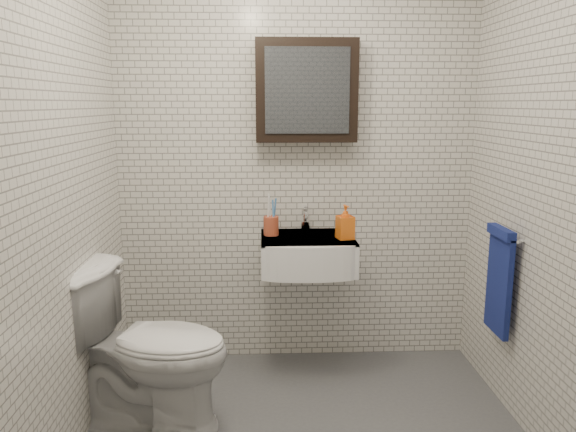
{
  "coord_description": "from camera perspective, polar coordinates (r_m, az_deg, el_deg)",
  "views": [
    {
      "loc": [
        -0.21,
        -2.46,
        1.63
      ],
      "look_at": [
        -0.08,
        0.45,
        1.04
      ],
      "focal_mm": 35.0,
      "sensor_mm": 36.0,
      "label": 1
    }
  ],
  "objects": [
    {
      "name": "room_shell",
      "position": [
        2.47,
        2.33,
        7.63
      ],
      "size": [
        2.22,
        2.02,
        2.51
      ],
      "color": "silver",
      "rests_on": "ground"
    },
    {
      "name": "washbasin",
      "position": [
        3.32,
        2.03,
        -3.85
      ],
      "size": [
        0.55,
        0.5,
        0.2
      ],
      "color": "white",
      "rests_on": "room_shell"
    },
    {
      "name": "faucet",
      "position": [
        3.47,
        1.79,
        -0.43
      ],
      "size": [
        0.06,
        0.2,
        0.15
      ],
      "color": "silver",
      "rests_on": "washbasin"
    },
    {
      "name": "mirror_cabinet",
      "position": [
        3.4,
        1.88,
        12.58
      ],
      "size": [
        0.6,
        0.15,
        0.6
      ],
      "color": "black",
      "rests_on": "room_shell"
    },
    {
      "name": "towel_rail",
      "position": [
        3.21,
        20.7,
        -5.75
      ],
      "size": [
        0.09,
        0.3,
        0.58
      ],
      "color": "silver",
      "rests_on": "room_shell"
    },
    {
      "name": "toothbrush_cup",
      "position": [
        3.37,
        -1.73,
        -0.9
      ],
      "size": [
        0.12,
        0.12,
        0.25
      ],
      "rotation": [
        0.0,
        0.0,
        0.39
      ],
      "color": "#A74329",
      "rests_on": "washbasin"
    },
    {
      "name": "soap_bottle",
      "position": [
        3.28,
        5.83,
        -0.62
      ],
      "size": [
        0.11,
        0.11,
        0.2
      ],
      "primitive_type": "imported",
      "rotation": [
        0.0,
        0.0,
        0.25
      ],
      "color": "#DC5817",
      "rests_on": "washbasin"
    },
    {
      "name": "toilet",
      "position": [
        2.98,
        -14.09,
        -12.81
      ],
      "size": [
        0.91,
        0.65,
        0.85
      ],
      "primitive_type": "imported",
      "rotation": [
        0.0,
        0.0,
        1.34
      ],
      "color": "white",
      "rests_on": "ground"
    }
  ]
}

